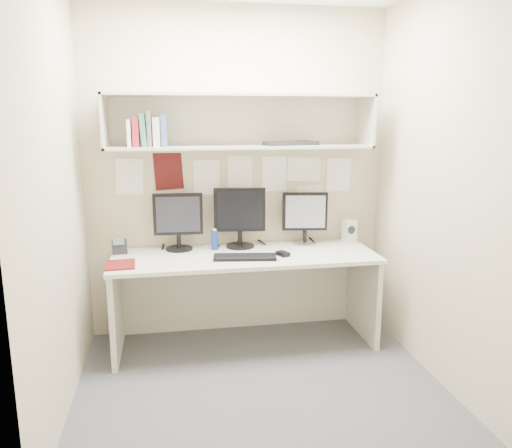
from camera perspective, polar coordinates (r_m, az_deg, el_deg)
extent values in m
cube|color=#48484D|center=(3.50, 0.47, -17.90)|extent=(2.40, 2.00, 0.01)
cube|color=#BEB191|center=(4.04, -2.11, 5.70)|extent=(2.40, 0.02, 2.60)
cube|color=#BEB191|center=(2.10, 5.51, -0.27)|extent=(2.40, 0.02, 2.60)
cube|color=#BEB191|center=(3.08, -22.03, 2.83)|extent=(0.02, 2.00, 2.60)
cube|color=#BEB191|center=(3.49, 20.32, 3.95)|extent=(0.02, 2.00, 2.60)
cube|color=beige|center=(3.80, -1.28, -3.68)|extent=(2.00, 0.70, 0.03)
cube|color=beige|center=(4.23, -1.95, -7.25)|extent=(1.96, 0.02, 0.70)
cube|color=beige|center=(3.83, -1.72, 8.81)|extent=(2.00, 0.38, 0.02)
cube|color=beige|center=(3.83, -1.76, 14.49)|extent=(2.00, 0.38, 0.02)
cube|color=beige|center=(4.00, -2.12, 11.67)|extent=(2.00, 0.02, 0.40)
cube|color=beige|center=(3.81, -16.93, 11.14)|extent=(0.02, 0.38, 0.40)
cube|color=beige|center=(4.09, 12.40, 11.41)|extent=(0.02, 0.38, 0.40)
cylinder|color=black|center=(3.97, -8.77, -2.81)|extent=(0.21, 0.21, 0.02)
cylinder|color=black|center=(3.96, -8.80, -1.97)|extent=(0.03, 0.03, 0.11)
cube|color=black|center=(3.92, -8.90, 1.13)|extent=(0.38, 0.05, 0.33)
cube|color=black|center=(3.90, -8.89, 1.07)|extent=(0.33, 0.02, 0.28)
cylinder|color=black|center=(4.01, -1.84, -2.52)|extent=(0.22, 0.22, 0.02)
cylinder|color=black|center=(3.99, -1.84, -1.63)|extent=(0.04, 0.04, 0.11)
cube|color=black|center=(3.96, -1.89, 1.65)|extent=(0.41, 0.09, 0.35)
cube|color=black|center=(3.94, -1.85, 1.60)|extent=(0.36, 0.05, 0.30)
cylinder|color=#A5A5AA|center=(4.12, 5.57, -2.20)|extent=(0.20, 0.20, 0.01)
cylinder|color=black|center=(4.10, 5.59, -1.41)|extent=(0.03, 0.03, 0.10)
cube|color=black|center=(4.07, 5.60, 1.44)|extent=(0.37, 0.09, 0.31)
cube|color=#BABABF|center=(4.05, 5.68, 1.39)|extent=(0.32, 0.05, 0.27)
cube|color=black|center=(3.68, -1.29, -3.81)|extent=(0.48, 0.22, 0.02)
cube|color=black|center=(3.76, 3.09, -3.42)|extent=(0.10, 0.12, 0.03)
cube|color=#B5B5B1|center=(4.21, 10.60, -0.78)|extent=(0.11, 0.11, 0.19)
cylinder|color=black|center=(4.16, 10.85, -0.68)|extent=(0.07, 0.02, 0.07)
cylinder|color=navy|center=(3.92, -4.75, -1.85)|extent=(0.05, 0.05, 0.15)
cylinder|color=white|center=(3.91, -4.77, -0.69)|extent=(0.03, 0.03, 0.02)
cube|color=#5C110F|center=(3.64, -15.25, -4.51)|extent=(0.21, 0.26, 0.01)
cube|color=black|center=(3.95, -15.33, -2.52)|extent=(0.12, 0.11, 0.10)
cube|color=#4C6659|center=(3.89, -15.44, -1.91)|extent=(0.08, 0.02, 0.06)
cube|color=white|center=(3.74, -14.27, 10.01)|extent=(0.03, 0.16, 0.19)
cube|color=maroon|center=(3.74, -13.56, 10.21)|extent=(0.05, 0.16, 0.22)
cube|color=#28794E|center=(3.74, -12.77, 10.41)|extent=(0.04, 0.16, 0.24)
cube|color=#555359|center=(3.73, -12.09, 10.60)|extent=(0.03, 0.16, 0.26)
cube|color=silver|center=(3.73, -11.31, 10.25)|extent=(0.05, 0.16, 0.21)
cube|color=#355B84|center=(3.73, -10.47, 10.45)|extent=(0.04, 0.16, 0.23)
cube|color=black|center=(3.88, 4.01, 9.19)|extent=(0.45, 0.28, 0.03)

